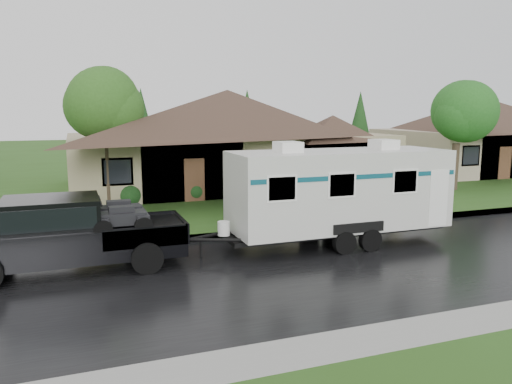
{
  "coord_description": "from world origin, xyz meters",
  "views": [
    {
      "loc": [
        -6.69,
        -14.64,
        4.54
      ],
      "look_at": [
        -0.6,
        2.0,
        1.64
      ],
      "focal_mm": 35.0,
      "sensor_mm": 36.0,
      "label": 1
    }
  ],
  "objects": [
    {
      "name": "pickup_truck",
      "position": [
        -7.07,
        0.15,
        1.15
      ],
      "size": [
        6.41,
        2.44,
        2.14
      ],
      "color": "black",
      "rests_on": "ground"
    },
    {
      "name": "tree_right_green",
      "position": [
        13.31,
        7.61,
        4.24
      ],
      "size": [
        3.57,
        3.57,
        5.9
      ],
      "color": "#382B1E",
      "rests_on": "lawn"
    },
    {
      "name": "house_neighbor",
      "position": [
        22.27,
        14.34,
        3.32
      ],
      "size": [
        15.12,
        9.72,
        6.45
      ],
      "color": "tan",
      "rests_on": "lawn"
    },
    {
      "name": "travel_trailer",
      "position": [
        1.75,
        0.15,
        1.88
      ],
      "size": [
        7.91,
        2.78,
        3.55
      ],
      "color": "silver",
      "rests_on": "ground"
    },
    {
      "name": "lawn",
      "position": [
        0.0,
        15.0,
        0.07
      ],
      "size": [
        140.0,
        26.0,
        0.15
      ],
      "primitive_type": "cube",
      "color": "#2B4F18",
      "rests_on": "ground"
    },
    {
      "name": "shrub_row",
      "position": [
        2.0,
        9.3,
        0.65
      ],
      "size": [
        13.6,
        1.0,
        1.0
      ],
      "color": "#143814",
      "rests_on": "lawn"
    },
    {
      "name": "tree_left_green",
      "position": [
        -5.28,
        9.2,
        4.62
      ],
      "size": [
        3.89,
        3.89,
        6.44
      ],
      "color": "#382B1E",
      "rests_on": "lawn"
    },
    {
      "name": "ground",
      "position": [
        0.0,
        0.0,
        0.0
      ],
      "size": [
        140.0,
        140.0,
        0.0
      ],
      "primitive_type": "plane",
      "color": "#2B4F18",
      "rests_on": "ground"
    },
    {
      "name": "house_main",
      "position": [
        2.29,
        13.84,
        3.59
      ],
      "size": [
        19.44,
        10.8,
        6.9
      ],
      "color": "tan",
      "rests_on": "lawn"
    },
    {
      "name": "curb",
      "position": [
        0.0,
        2.25,
        0.07
      ],
      "size": [
        140.0,
        0.5,
        0.15
      ],
      "primitive_type": "cube",
      "color": "gray",
      "rests_on": "ground"
    },
    {
      "name": "road",
      "position": [
        0.0,
        -2.0,
        0.01
      ],
      "size": [
        140.0,
        8.0,
        0.01
      ],
      "primitive_type": "cube",
      "color": "black",
      "rests_on": "ground"
    }
  ]
}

